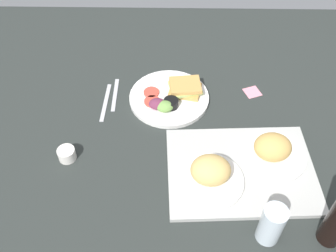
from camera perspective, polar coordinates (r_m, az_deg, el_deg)
The scene contains 10 objects.
ground_plane at distance 131.91cm, azimuth 0.89°, elevation -0.62°, with size 190.00×150.00×3.00cm, color #282D2B.
serving_tray at distance 120.89cm, azimuth 10.79°, elevation -6.49°, with size 45.00×33.00×1.60cm, color #B2B2AD.
bread_plate_near at distance 122.39cm, azimuth 15.26°, elevation -3.51°, with size 21.27×21.27×9.22cm.
bread_plate_far at distance 113.25cm, azimuth 6.31°, elevation -7.13°, with size 20.30×20.30×9.45cm.
plate_with_salad at distance 138.61cm, azimuth 0.44°, elevation 4.36°, with size 28.89×28.89×5.40cm.
drinking_glass at distance 106.30cm, azimuth 15.14°, elevation -13.96°, with size 6.38×6.38×13.31cm, color silver.
espresso_cup at distance 125.11cm, azimuth -14.84°, elevation -4.06°, with size 5.60×5.60×4.00cm, color silver.
fork at distance 142.94cm, azimuth -7.89°, elevation 4.68°, with size 17.00×1.40×0.50cm, color #B7B7BC.
knife at distance 140.61cm, azimuth -9.28°, elevation 3.55°, with size 19.00×1.40×0.50cm, color #B7B7BC.
sticky_note at distance 146.23cm, azimuth 12.44°, elevation 4.97°, with size 5.60×5.60×0.12cm, color pink.
Camera 1 is at (0.59, 86.32, 98.25)cm, focal length 40.93 mm.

